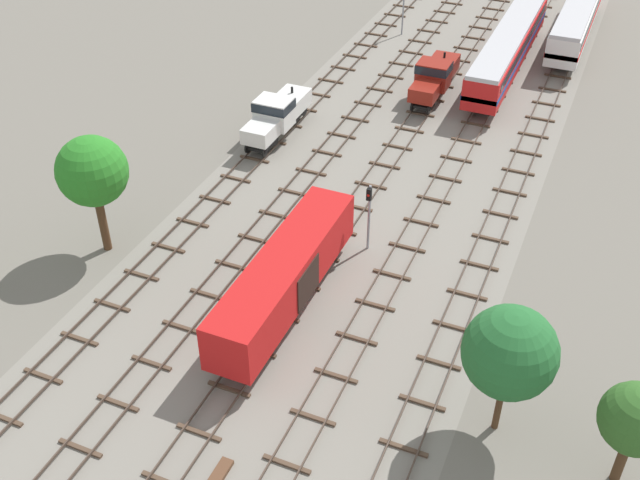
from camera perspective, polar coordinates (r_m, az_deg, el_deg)
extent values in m
plane|color=slate|center=(62.20, 6.88, 8.38)|extent=(480.00, 480.00, 0.00)
cube|color=gray|center=(62.19, 6.88, 8.38)|extent=(22.63, 176.00, 0.01)
cube|color=#47382D|center=(66.01, -1.29, 10.60)|extent=(0.07, 126.00, 0.15)
cube|color=#47382D|center=(65.49, -0.12, 10.38)|extent=(0.07, 126.00, 0.15)
cube|color=brown|center=(41.12, -22.77, -12.22)|extent=(2.40, 0.22, 0.14)
cube|color=brown|center=(42.41, -20.11, -9.58)|extent=(2.40, 0.22, 0.14)
cube|color=brown|center=(43.86, -17.64, -7.09)|extent=(2.40, 0.22, 0.14)
cube|color=brown|center=(45.47, -15.37, -4.76)|extent=(2.40, 0.22, 0.14)
cube|color=brown|center=(47.22, -13.28, -2.58)|extent=(2.40, 0.22, 0.14)
cube|color=brown|center=(49.08, -11.34, -0.56)|extent=(2.40, 0.22, 0.14)
cube|color=brown|center=(51.06, -9.55, 1.30)|extent=(2.40, 0.22, 0.14)
cube|color=brown|center=(53.13, -7.90, 3.03)|extent=(2.40, 0.22, 0.14)
cube|color=brown|center=(55.28, -6.37, 4.62)|extent=(2.40, 0.22, 0.14)
cube|color=brown|center=(57.51, -4.95, 6.08)|extent=(2.40, 0.22, 0.14)
cube|color=brown|center=(59.81, -3.62, 7.44)|extent=(2.40, 0.22, 0.14)
cube|color=brown|center=(62.17, -2.40, 8.68)|extent=(2.40, 0.22, 0.14)
cube|color=brown|center=(64.58, -1.25, 9.83)|extent=(2.40, 0.22, 0.14)
cube|color=brown|center=(67.04, -0.18, 10.90)|extent=(2.40, 0.22, 0.14)
cube|color=brown|center=(69.55, 0.82, 11.88)|extent=(2.40, 0.22, 0.14)
cube|color=brown|center=(72.09, 1.75, 12.79)|extent=(2.40, 0.22, 0.14)
cube|color=brown|center=(74.66, 2.63, 13.64)|extent=(2.40, 0.22, 0.14)
cube|color=brown|center=(77.26, 3.46, 14.43)|extent=(2.40, 0.22, 0.14)
cube|color=brown|center=(79.90, 4.23, 15.16)|extent=(2.40, 0.22, 0.14)
cube|color=brown|center=(82.55, 4.96, 15.85)|extent=(2.40, 0.22, 0.14)
cube|color=brown|center=(85.23, 5.65, 16.49)|extent=(2.40, 0.22, 0.14)
cube|color=brown|center=(87.93, 6.31, 17.08)|extent=(2.40, 0.22, 0.14)
cube|color=#47382D|center=(64.41, 2.55, 9.87)|extent=(0.07, 126.00, 0.15)
cube|color=#47382D|center=(63.98, 3.76, 9.63)|extent=(0.07, 126.00, 0.15)
cube|color=brown|center=(38.59, -17.58, -14.71)|extent=(2.40, 0.22, 0.14)
cube|color=brown|center=(39.96, -14.95, -11.77)|extent=(2.40, 0.22, 0.14)
cube|color=brown|center=(41.50, -12.56, -9.02)|extent=(2.40, 0.22, 0.14)
cube|color=brown|center=(43.20, -10.38, -6.46)|extent=(2.40, 0.22, 0.14)
cube|color=brown|center=(45.03, -8.39, -4.10)|extent=(2.40, 0.22, 0.14)
cube|color=brown|center=(46.99, -6.57, -1.92)|extent=(2.40, 0.22, 0.14)
cube|color=brown|center=(49.04, -4.90, 0.08)|extent=(2.40, 0.22, 0.14)
cube|color=brown|center=(51.20, -3.37, 1.92)|extent=(2.40, 0.22, 0.14)
cube|color=brown|center=(53.43, -1.97, 3.60)|extent=(2.40, 0.22, 0.14)
cube|color=brown|center=(55.74, -0.67, 5.15)|extent=(2.40, 0.22, 0.14)
cube|color=brown|center=(58.11, 0.53, 6.57)|extent=(2.40, 0.22, 0.14)
cube|color=brown|center=(60.53, 1.64, 7.87)|extent=(2.40, 0.22, 0.14)
cube|color=brown|center=(63.01, 2.66, 9.08)|extent=(2.40, 0.22, 0.14)
cube|color=brown|center=(65.52, 3.62, 10.18)|extent=(2.40, 0.22, 0.14)
cube|color=brown|center=(68.08, 4.51, 11.20)|extent=(2.40, 0.22, 0.14)
cube|color=brown|center=(70.67, 5.34, 12.15)|extent=(2.40, 0.22, 0.14)
cube|color=brown|center=(73.30, 6.12, 13.02)|extent=(2.40, 0.22, 0.14)
cube|color=brown|center=(75.95, 6.85, 13.83)|extent=(2.40, 0.22, 0.14)
cube|color=brown|center=(78.63, 7.53, 14.59)|extent=(2.40, 0.22, 0.14)
cube|color=brown|center=(81.32, 8.17, 15.29)|extent=(2.40, 0.22, 0.14)
cube|color=brown|center=(84.04, 8.78, 15.95)|extent=(2.40, 0.22, 0.14)
cube|color=brown|center=(86.78, 9.35, 16.56)|extent=(2.40, 0.22, 0.14)
cube|color=brown|center=(89.54, 9.89, 17.14)|extent=(2.40, 0.22, 0.14)
cube|color=#47382D|center=(63.12, 6.54, 9.07)|extent=(0.07, 126.00, 0.15)
cube|color=#47382D|center=(62.79, 7.80, 8.81)|extent=(0.07, 126.00, 0.15)
cube|color=brown|center=(37.93, -9.09, -14.11)|extent=(2.40, 0.22, 0.14)
cube|color=brown|center=(39.55, -6.85, -11.08)|extent=(2.40, 0.22, 0.14)
cube|color=brown|center=(41.33, -4.84, -8.29)|extent=(2.40, 0.22, 0.14)
cube|color=brown|center=(43.24, -3.02, -5.72)|extent=(2.40, 0.22, 0.14)
cube|color=brown|center=(45.27, -1.38, -3.38)|extent=(2.40, 0.22, 0.14)
cube|color=brown|center=(47.41, 0.11, -1.24)|extent=(2.40, 0.22, 0.14)
cube|color=brown|center=(49.63, 1.47, 0.72)|extent=(2.40, 0.22, 0.14)
cube|color=brown|center=(51.93, 2.71, 2.50)|extent=(2.40, 0.22, 0.14)
cube|color=brown|center=(54.30, 3.84, 4.13)|extent=(2.40, 0.22, 0.14)
cube|color=brown|center=(56.73, 4.89, 5.62)|extent=(2.40, 0.22, 0.14)
cube|color=brown|center=(59.21, 5.85, 6.99)|extent=(2.40, 0.22, 0.14)
cube|color=brown|center=(61.74, 6.74, 8.24)|extent=(2.40, 0.22, 0.14)
cube|color=brown|center=(64.31, 7.57, 9.39)|extent=(2.40, 0.22, 0.14)
cube|color=brown|center=(66.91, 8.33, 10.45)|extent=(2.40, 0.22, 0.14)
cube|color=brown|center=(69.55, 9.04, 11.43)|extent=(2.40, 0.22, 0.14)
cube|color=brown|center=(72.21, 9.71, 12.33)|extent=(2.40, 0.22, 0.14)
cube|color=brown|center=(74.90, 10.33, 13.17)|extent=(2.40, 0.22, 0.14)
cube|color=brown|center=(77.61, 10.91, 13.95)|extent=(2.40, 0.22, 0.14)
cube|color=brown|center=(80.35, 11.45, 14.68)|extent=(2.40, 0.22, 0.14)
cube|color=brown|center=(83.10, 11.97, 15.35)|extent=(2.40, 0.22, 0.14)
cube|color=brown|center=(85.87, 12.45, 15.99)|extent=(2.40, 0.22, 0.14)
cube|color=brown|center=(88.65, 12.90, 16.58)|extent=(2.40, 0.22, 0.14)
cube|color=brown|center=(91.45, 13.34, 17.13)|extent=(2.40, 0.22, 0.14)
cube|color=#47382D|center=(62.15, 10.66, 8.20)|extent=(0.07, 126.00, 0.15)
cube|color=#47382D|center=(61.92, 11.95, 7.91)|extent=(0.07, 126.00, 0.15)
cube|color=brown|center=(36.39, -2.51, -16.51)|extent=(2.40, 0.22, 0.14)
cube|color=brown|center=(38.07, -0.54, -13.20)|extent=(2.40, 0.22, 0.14)
cube|color=brown|center=(39.92, 1.21, -10.17)|extent=(2.40, 0.22, 0.14)
cube|color=brown|center=(41.89, 2.77, -7.41)|extent=(2.40, 0.22, 0.14)
cube|color=brown|center=(43.99, 4.17, -4.90)|extent=(2.40, 0.22, 0.14)
cube|color=brown|center=(46.18, 5.44, -2.62)|extent=(2.40, 0.22, 0.14)
cube|color=brown|center=(48.46, 6.58, -0.56)|extent=(2.40, 0.22, 0.14)
cube|color=brown|center=(50.81, 7.61, 1.32)|extent=(2.40, 0.22, 0.14)
cube|color=brown|center=(53.23, 8.56, 3.04)|extent=(2.40, 0.22, 0.14)
cube|color=brown|center=(55.71, 9.42, 4.60)|extent=(2.40, 0.22, 0.14)
cube|color=brown|center=(58.23, 10.22, 6.02)|extent=(2.40, 0.22, 0.14)
cube|color=brown|center=(60.80, 10.95, 7.33)|extent=(2.40, 0.22, 0.14)
cube|color=brown|center=(63.41, 11.62, 8.52)|extent=(2.40, 0.22, 0.14)
cube|color=brown|center=(66.05, 12.25, 9.62)|extent=(2.40, 0.22, 0.14)
cube|color=brown|center=(68.72, 12.83, 10.64)|extent=(2.40, 0.22, 0.14)
cube|color=brown|center=(71.41, 13.37, 11.58)|extent=(2.40, 0.22, 0.14)
cube|color=brown|center=(74.13, 13.87, 12.45)|extent=(2.40, 0.22, 0.14)
cube|color=brown|center=(76.87, 14.34, 13.25)|extent=(2.40, 0.22, 0.14)
cube|color=brown|center=(79.63, 14.78, 14.00)|extent=(2.40, 0.22, 0.14)
cube|color=brown|center=(82.41, 15.20, 14.70)|extent=(2.40, 0.22, 0.14)
cube|color=brown|center=(85.20, 15.59, 15.35)|extent=(2.40, 0.22, 0.14)
cube|color=brown|center=(88.00, 15.95, 15.96)|extent=(2.40, 0.22, 0.14)
cube|color=brown|center=(90.82, 16.30, 16.53)|extent=(2.40, 0.22, 0.14)
cube|color=#47382D|center=(61.52, 14.87, 7.25)|extent=(0.07, 126.00, 0.15)
cube|color=#47382D|center=(61.40, 16.18, 6.95)|extent=(0.07, 126.00, 0.15)
cube|color=brown|center=(37.13, 6.30, -15.28)|extent=(2.40, 0.22, 0.14)
cube|color=brown|center=(39.01, 7.70, -12.04)|extent=(2.40, 0.22, 0.14)
cube|color=brown|center=(41.03, 8.93, -9.11)|extent=(2.40, 0.22, 0.14)
cube|color=brown|center=(43.17, 10.03, -6.45)|extent=(2.40, 0.22, 0.14)
cube|color=brown|center=(45.40, 11.01, -4.05)|extent=(2.40, 0.22, 0.14)
cube|color=brown|center=(47.72, 11.90, -1.88)|extent=(2.40, 0.22, 0.14)
cube|color=brown|center=(50.11, 12.70, 0.09)|extent=(2.40, 0.22, 0.14)
cube|color=brown|center=(52.56, 13.42, 1.88)|extent=(2.40, 0.22, 0.14)
cube|color=brown|center=(55.06, 14.08, 3.51)|extent=(2.40, 0.22, 0.14)
cube|color=brown|center=(57.62, 14.69, 4.99)|extent=(2.40, 0.22, 0.14)
cube|color=brown|center=(60.21, 15.24, 6.35)|extent=(2.40, 0.22, 0.14)
cube|color=brown|center=(62.84, 15.76, 7.59)|extent=(2.40, 0.22, 0.14)
cube|color=brown|center=(65.51, 16.23, 8.74)|extent=(2.40, 0.22, 0.14)
cube|color=brown|center=(68.20, 16.67, 9.79)|extent=(2.40, 0.22, 0.14)
cube|color=brown|center=(70.91, 17.08, 10.76)|extent=(2.40, 0.22, 0.14)
cube|color=brown|center=(73.65, 17.45, 11.66)|extent=(2.40, 0.22, 0.14)
cube|color=brown|center=(76.41, 17.81, 12.49)|extent=(2.40, 0.22, 0.14)
cube|color=brown|center=(79.18, 18.14, 13.27)|extent=(2.40, 0.22, 0.14)
cube|color=brown|center=(81.97, 18.45, 13.99)|extent=(2.40, 0.22, 0.14)
cube|color=brown|center=(84.78, 18.75, 14.66)|extent=(2.40, 0.22, 0.14)
cube|color=brown|center=(87.59, 19.02, 15.30)|extent=(2.40, 0.22, 0.14)
cube|color=brown|center=(90.42, 19.28, 15.89)|extent=(2.40, 0.22, 0.14)
cube|color=brown|center=(93.26, 19.53, 16.44)|extent=(2.40, 0.22, 0.14)
cube|color=red|center=(42.20, -2.66, -2.62)|extent=(2.80, 14.00, 2.80)
cube|color=black|center=(41.82, -0.88, -3.26)|extent=(0.08, 2.80, 2.24)
cylinder|color=black|center=(46.29, -1.36, -1.35)|extent=(0.13, 0.80, 0.80)
cylinder|color=black|center=(45.83, 0.28, -1.79)|extent=(0.13, 0.80, 0.80)
cylinder|color=black|center=(47.59, -0.47, -0.13)|extent=(0.13, 0.80, 0.80)
cylinder|color=black|center=(47.15, 1.13, -0.54)|extent=(0.13, 0.80, 0.80)
cube|color=black|center=(46.70, -0.10, -0.94)|extent=(1.68, 2.20, 0.24)
cylinder|color=black|center=(40.03, -7.04, -9.07)|extent=(0.13, 0.80, 0.80)
cylinder|color=black|center=(39.50, -5.19, -9.69)|extent=(0.13, 0.80, 0.80)
cylinder|color=black|center=(41.12, -5.82, -7.44)|extent=(0.13, 0.80, 0.80)
cylinder|color=black|center=(40.60, -4.02, -8.01)|extent=(0.13, 0.80, 0.80)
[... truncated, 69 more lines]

